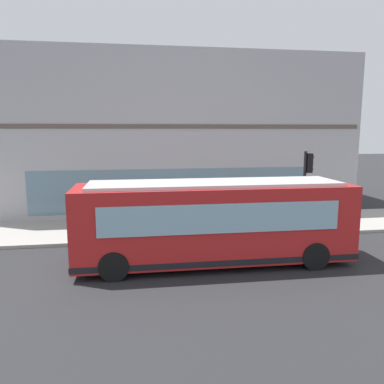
# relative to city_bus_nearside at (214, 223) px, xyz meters

# --- Properties ---
(ground) EXTENTS (120.00, 120.00, 0.00)m
(ground) POSITION_rel_city_bus_nearside_xyz_m (0.35, 0.71, -1.55)
(ground) COLOR #262628
(sidewalk_curb) EXTENTS (4.55, 40.00, 0.15)m
(sidewalk_curb) POSITION_rel_city_bus_nearside_xyz_m (5.23, 0.71, -1.48)
(sidewalk_curb) COLOR #9E9991
(sidewalk_curb) RESTS_ON ground
(building_corner) EXTENTS (8.24, 22.10, 9.28)m
(building_corner) POSITION_rel_city_bus_nearside_xyz_m (11.59, 0.71, 3.08)
(building_corner) COLOR #A8A8AD
(building_corner) RESTS_ON ground
(city_bus_nearside) EXTENTS (2.66, 10.06, 3.07)m
(city_bus_nearside) POSITION_rel_city_bus_nearside_xyz_m (0.00, 0.00, 0.00)
(city_bus_nearside) COLOR red
(city_bus_nearside) RESTS_ON ground
(traffic_light_near_corner) EXTENTS (0.32, 0.49, 3.79)m
(traffic_light_near_corner) POSITION_rel_city_bus_nearside_xyz_m (3.31, -5.14, 1.24)
(traffic_light_near_corner) COLOR black
(traffic_light_near_corner) RESTS_ON sidewalk_curb
(fire_hydrant) EXTENTS (0.35, 0.35, 0.74)m
(fire_hydrant) POSITION_rel_city_bus_nearside_xyz_m (4.42, -1.50, -1.04)
(fire_hydrant) COLOR red
(fire_hydrant) RESTS_ON sidewalk_curb
(pedestrian_near_building_entrance) EXTENTS (0.32, 0.32, 1.59)m
(pedestrian_near_building_entrance) POSITION_rel_city_bus_nearside_xyz_m (5.46, 3.97, -0.50)
(pedestrian_near_building_entrance) COLOR gold
(pedestrian_near_building_entrance) RESTS_ON sidewalk_curb
(pedestrian_walking_along_curb) EXTENTS (0.32, 0.32, 1.75)m
(pedestrian_walking_along_curb) POSITION_rel_city_bus_nearside_xyz_m (5.39, -1.21, -0.39)
(pedestrian_walking_along_curb) COLOR black
(pedestrian_walking_along_curb) RESTS_ON sidewalk_curb
(pedestrian_by_light_pole) EXTENTS (0.32, 0.32, 1.55)m
(pedestrian_by_light_pole) POSITION_rel_city_bus_nearside_xyz_m (5.29, -7.75, -0.52)
(pedestrian_by_light_pole) COLOR silver
(pedestrian_by_light_pole) RESTS_ON sidewalk_curb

